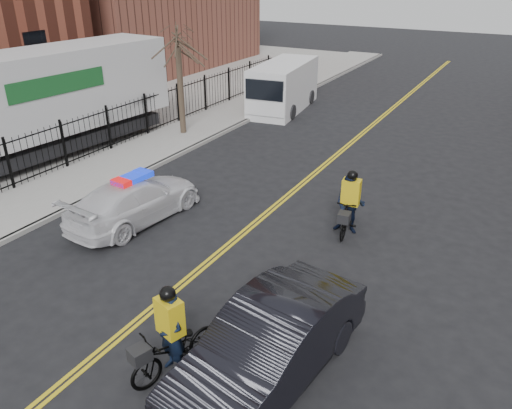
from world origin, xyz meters
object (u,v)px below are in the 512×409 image
object	(u,v)px
police_cruiser	(135,200)
cargo_van	(283,88)
dark_sedan	(269,346)
cyclist_near	(172,342)
semi_trailer	(14,105)
cyclist_far	(349,209)

from	to	relation	value
police_cruiser	cargo_van	distance (m)	14.74
police_cruiser	dark_sedan	world-z (taller)	dark_sedan
cargo_van	cyclist_near	bearing A→B (deg)	-77.27
dark_sedan	semi_trailer	xyz separation A→B (m)	(-14.53, 5.67, 1.69)
dark_sedan	cyclist_far	size ratio (longest dim) A/B	2.44
cargo_van	cyclist_far	size ratio (longest dim) A/B	3.08
semi_trailer	cyclist_near	distance (m)	14.35
cyclist_near	cyclist_far	world-z (taller)	cyclist_far
dark_sedan	cargo_van	bearing A→B (deg)	122.36
cargo_van	dark_sedan	bearing A→B (deg)	-71.81
semi_trailer	dark_sedan	bearing A→B (deg)	-16.11
police_cruiser	semi_trailer	bearing A→B (deg)	-7.40
dark_sedan	cyclist_near	distance (m)	1.98
semi_trailer	cyclist_near	xyz separation A→B (m)	(12.71, -6.42, -1.82)
police_cruiser	cyclist_far	bearing A→B (deg)	-153.00
police_cruiser	cyclist_near	size ratio (longest dim) A/B	2.26
police_cruiser	cyclist_far	xyz separation A→B (m)	(6.34, 2.59, 0.11)
police_cruiser	cargo_van	bearing A→B (deg)	-77.56
police_cruiser	dark_sedan	xyz separation A→B (m)	(7.05, -4.05, 0.13)
dark_sedan	semi_trailer	world-z (taller)	semi_trailer
police_cruiser	dark_sedan	distance (m)	8.13
police_cruiser	semi_trailer	world-z (taller)	semi_trailer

